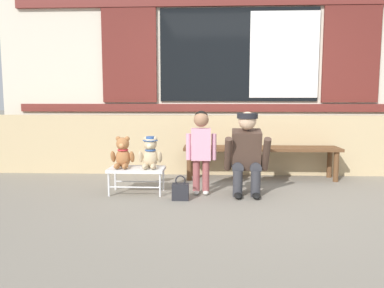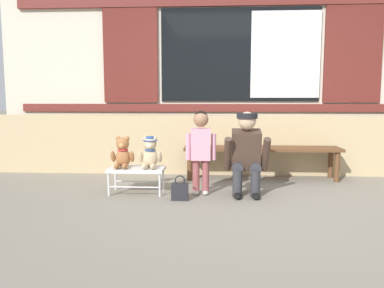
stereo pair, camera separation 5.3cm
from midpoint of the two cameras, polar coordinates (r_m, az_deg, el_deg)
The scene contains 10 objects.
ground_plane at distance 4.28m, azimuth 8.79°, elevation -8.08°, with size 60.00×60.00×0.00m, color gray.
brick_low_wall at distance 5.60m, azimuth 7.50°, elevation -0.11°, with size 7.29×0.25×0.85m, color tan.
shop_facade at distance 6.12m, azimuth 7.39°, elevation 13.59°, with size 7.44×0.26×3.64m.
wooden_bench_long at distance 5.27m, azimuth 10.63°, elevation -1.17°, with size 2.10×0.40×0.44m.
small_display_bench at distance 4.47m, azimuth -7.94°, elevation -3.94°, with size 0.64×0.36×0.30m.
teddy_bear_plain at distance 4.47m, azimuth -9.99°, elevation -1.41°, with size 0.28×0.26×0.36m.
teddy_bear_with_hat at distance 4.41m, azimuth -5.94°, elevation -1.34°, with size 0.28×0.27×0.36m.
child_standing at distance 4.32m, azimuth 1.68°, elevation 0.14°, with size 0.35×0.18×0.96m.
adult_crouching at distance 4.35m, azimuth 8.56°, elevation -1.38°, with size 0.50×0.49×0.95m.
handbag_on_ground at distance 4.17m, azimuth -1.46°, elevation -7.05°, with size 0.18×0.11×0.27m.
Camera 2 is at (-0.38, -4.12, 1.10)m, focal length 35.73 mm.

